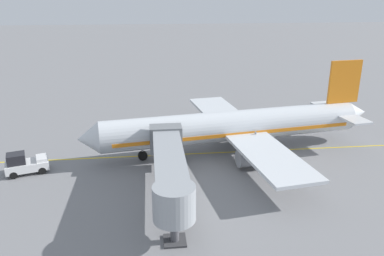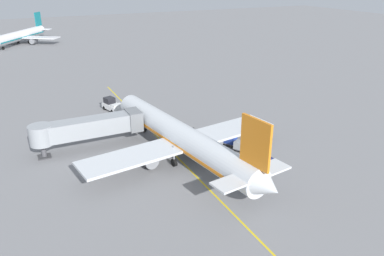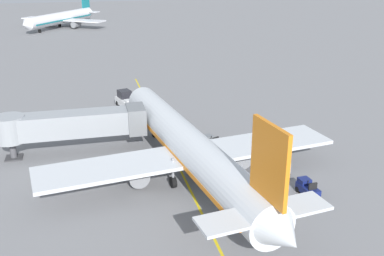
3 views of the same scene
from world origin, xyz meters
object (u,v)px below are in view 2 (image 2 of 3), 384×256
object	(u,v)px
baggage_tug_lead	(264,157)
baggage_cart_front	(229,140)
jet_bridge	(88,127)
safety_cone_nose_left	(154,118)
pushback_tractor	(112,105)
parked_airliner	(181,137)
distant_taxiing_airliner	(20,36)
baggage_cart_second_in_train	(241,146)
ground_crew_loader	(213,134)
ground_crew_wing_walker	(220,157)
baggage_tug_trailing	(189,132)

from	to	relation	value
baggage_tug_lead	baggage_cart_front	xyz separation A→B (m)	(-1.52, 6.85, 0.24)
jet_bridge	safety_cone_nose_left	bearing A→B (deg)	29.29
pushback_tractor	baggage_tug_lead	distance (m)	33.34
parked_airliner	pushback_tractor	distance (m)	24.38
parked_airliner	safety_cone_nose_left	size ratio (longest dim) A/B	63.21
baggage_tug_lead	baggage_cart_front	world-z (taller)	baggage_tug_lead
baggage_tug_lead	distant_taxiing_airliner	distance (m)	119.05
distant_taxiing_airliner	baggage_cart_second_in_train	bearing A→B (deg)	-77.91
pushback_tractor	ground_crew_loader	size ratio (longest dim) A/B	2.87
jet_bridge	ground_crew_loader	world-z (taller)	jet_bridge
ground_crew_wing_walker	distant_taxiing_airliner	xyz separation A→B (m)	(-19.44, 113.90, 2.07)
baggage_tug_lead	baggage_cart_second_in_train	distance (m)	4.30
ground_crew_wing_walker	baggage_cart_front	bearing A→B (deg)	46.61
baggage_tug_trailing	ground_crew_wing_walker	bearing A→B (deg)	-89.99
safety_cone_nose_left	distant_taxiing_airliner	world-z (taller)	distant_taxiing_airliner
baggage_tug_trailing	ground_crew_wing_walker	size ratio (longest dim) A/B	1.64
baggage_tug_lead	baggage_tug_trailing	bearing A→B (deg)	113.97
baggage_tug_lead	distant_taxiing_airliner	bearing A→B (deg)	102.18
baggage_tug_lead	distant_taxiing_airliner	xyz separation A→B (m)	(-25.11, 116.35, 2.31)
safety_cone_nose_left	baggage_cart_second_in_train	bearing A→B (deg)	-68.95
parked_airliner	baggage_tug_lead	size ratio (longest dim) A/B	14.34
baggage_tug_lead	ground_crew_wing_walker	size ratio (longest dim) A/B	1.54
baggage_cart_front	baggage_cart_second_in_train	world-z (taller)	same
baggage_cart_front	distant_taxiing_airliner	xyz separation A→B (m)	(-23.59, 109.50, 2.08)
jet_bridge	distant_taxiing_airliner	distance (m)	101.31
baggage_tug_lead	safety_cone_nose_left	distance (m)	23.83
ground_crew_loader	pushback_tractor	bearing A→B (deg)	118.27
jet_bridge	ground_crew_wing_walker	world-z (taller)	jet_bridge
baggage_tug_trailing	ground_crew_loader	world-z (taller)	ground_crew_loader
jet_bridge	ground_crew_loader	bearing A→B (deg)	-15.45
baggage_tug_lead	ground_crew_loader	xyz separation A→B (m)	(-2.60, 10.01, 0.24)
baggage_tug_lead	ground_crew_wing_walker	distance (m)	6.19
baggage_tug_trailing	baggage_cart_front	size ratio (longest dim) A/B	0.97
ground_crew_wing_walker	baggage_tug_lead	bearing A→B (deg)	-23.38
pushback_tractor	ground_crew_wing_walker	distance (m)	29.09
baggage_cart_second_in_train	safety_cone_nose_left	bearing A→B (deg)	111.05
baggage_tug_trailing	baggage_cart_second_in_train	xyz separation A→B (m)	(4.59, -8.61, 0.24)
baggage_cart_second_in_train	distant_taxiing_airliner	bearing A→B (deg)	102.09
parked_airliner	safety_cone_nose_left	bearing A→B (deg)	83.86
parked_airliner	baggage_cart_second_in_train	world-z (taller)	parked_airliner
pushback_tractor	distant_taxiing_airliner	distance (m)	86.70
ground_crew_wing_walker	baggage_tug_trailing	bearing A→B (deg)	90.01
parked_airliner	baggage_tug_trailing	xyz separation A→B (m)	(4.15, 6.32, -2.47)
baggage_tug_trailing	baggage_cart_second_in_train	world-z (taller)	baggage_tug_trailing
baggage_tug_trailing	baggage_cart_front	bearing A→B (deg)	-54.94
pushback_tractor	parked_airliner	bearing A→B (deg)	-81.10
pushback_tractor	baggage_tug_lead	size ratio (longest dim) A/B	1.87
jet_bridge	baggage_tug_trailing	xyz separation A→B (m)	(15.42, -2.35, -2.75)
ground_crew_wing_walker	ground_crew_loader	bearing A→B (deg)	67.83
pushback_tractor	baggage_cart_second_in_train	size ratio (longest dim) A/B	1.70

